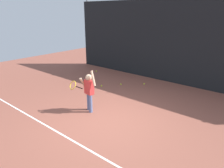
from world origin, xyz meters
name	(u,v)px	position (x,y,z in m)	size (l,w,h in m)	color
ground_plane	(110,121)	(0.00, 0.00, 0.00)	(20.00, 20.00, 0.00)	brown
court_line_baseline	(74,141)	(0.00, -1.33, 0.00)	(9.00, 0.05, 0.00)	white
back_fence_windscreen	(179,43)	(0.00, 4.42, 1.74)	(11.15, 0.08, 3.49)	black
fence_post_0	(88,33)	(-5.43, 4.48, 1.82)	(0.09, 0.09, 3.64)	slate
fence_post_1	(142,38)	(-1.81, 4.48, 1.82)	(0.09, 0.09, 3.64)	slate
tennis_player	(88,89)	(-0.91, 0.07, 0.73)	(0.78, 0.57, 1.35)	slate
tennis_ball_0	(101,86)	(-2.15, 1.99, 0.03)	(0.07, 0.07, 0.07)	#CCE033
tennis_ball_1	(144,84)	(-0.91, 3.36, 0.03)	(0.07, 0.07, 0.07)	#CCE033
tennis_ball_2	(121,84)	(-1.64, 2.66, 0.03)	(0.07, 0.07, 0.07)	#CCE033
tennis_ball_3	(96,71)	(-3.90, 3.50, 0.03)	(0.07, 0.07, 0.07)	#CCE033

